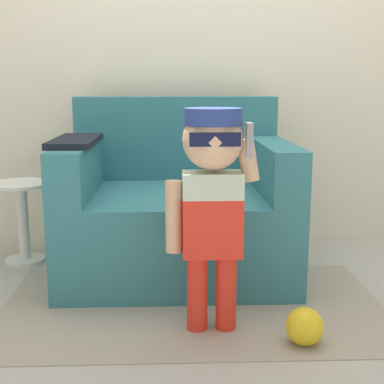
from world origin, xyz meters
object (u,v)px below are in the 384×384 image
(person_child, at_px, (212,186))
(side_table, at_px, (23,214))
(armchair, at_px, (176,208))
(toy_ball, at_px, (305,326))

(person_child, distance_m, side_table, 1.36)
(side_table, bearing_deg, armchair, -7.87)
(armchair, height_order, side_table, armchair)
(person_child, height_order, toy_ball, person_child)
(armchair, distance_m, toy_ball, 1.06)
(armchair, relative_size, toy_ball, 8.04)
(person_child, distance_m, toy_ball, 0.64)
(person_child, relative_size, toy_ball, 6.11)
(armchair, distance_m, side_table, 0.86)
(armchair, distance_m, person_child, 0.82)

